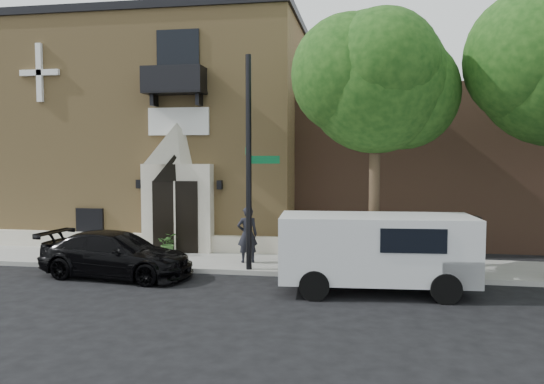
{
  "coord_description": "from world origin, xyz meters",
  "views": [
    {
      "loc": [
        5.7,
        -15.61,
        3.68
      ],
      "look_at": [
        2.63,
        2.0,
        2.43
      ],
      "focal_mm": 35.0,
      "sensor_mm": 36.0,
      "label": 1
    }
  ],
  "objects_px": {
    "pedestrian_far": "(476,240)",
    "fire_hydrant": "(353,258)",
    "black_sedan": "(117,254)",
    "street_sign": "(249,163)",
    "dumpster": "(425,253)",
    "pedestrian_near": "(247,234)",
    "cargo_van": "(383,250)"
  },
  "relations": [
    {
      "from": "cargo_van",
      "to": "fire_hydrant",
      "type": "relative_size",
      "value": 6.6
    },
    {
      "from": "street_sign",
      "to": "cargo_van",
      "type": "bearing_deg",
      "value": -39.16
    },
    {
      "from": "pedestrian_near",
      "to": "pedestrian_far",
      "type": "height_order",
      "value": "pedestrian_near"
    },
    {
      "from": "fire_hydrant",
      "to": "pedestrian_near",
      "type": "height_order",
      "value": "pedestrian_near"
    },
    {
      "from": "fire_hydrant",
      "to": "dumpster",
      "type": "height_order",
      "value": "dumpster"
    },
    {
      "from": "street_sign",
      "to": "pedestrian_far",
      "type": "bearing_deg",
      "value": -3.05
    },
    {
      "from": "black_sedan",
      "to": "pedestrian_near",
      "type": "relative_size",
      "value": 2.56
    },
    {
      "from": "cargo_van",
      "to": "street_sign",
      "type": "relative_size",
      "value": 0.8
    },
    {
      "from": "black_sedan",
      "to": "fire_hydrant",
      "type": "bearing_deg",
      "value": -71.81
    },
    {
      "from": "cargo_van",
      "to": "pedestrian_far",
      "type": "relative_size",
      "value": 3.27
    },
    {
      "from": "pedestrian_far",
      "to": "street_sign",
      "type": "bearing_deg",
      "value": 121.83
    },
    {
      "from": "fire_hydrant",
      "to": "pedestrian_near",
      "type": "distance_m",
      "value": 3.55
    },
    {
      "from": "pedestrian_far",
      "to": "dumpster",
      "type": "bearing_deg",
      "value": 150.96
    },
    {
      "from": "black_sedan",
      "to": "pedestrian_near",
      "type": "height_order",
      "value": "pedestrian_near"
    },
    {
      "from": "cargo_van",
      "to": "dumpster",
      "type": "height_order",
      "value": "cargo_van"
    },
    {
      "from": "dumpster",
      "to": "pedestrian_near",
      "type": "height_order",
      "value": "pedestrian_near"
    },
    {
      "from": "cargo_van",
      "to": "black_sedan",
      "type": "bearing_deg",
      "value": 172.2
    },
    {
      "from": "cargo_van",
      "to": "pedestrian_far",
      "type": "height_order",
      "value": "cargo_van"
    },
    {
      "from": "dumpster",
      "to": "black_sedan",
      "type": "bearing_deg",
      "value": -159.18
    },
    {
      "from": "pedestrian_near",
      "to": "pedestrian_far",
      "type": "distance_m",
      "value": 7.36
    },
    {
      "from": "pedestrian_far",
      "to": "fire_hydrant",
      "type": "bearing_deg",
      "value": 128.53
    },
    {
      "from": "black_sedan",
      "to": "cargo_van",
      "type": "distance_m",
      "value": 7.87
    },
    {
      "from": "dumpster",
      "to": "pedestrian_near",
      "type": "xyz_separation_m",
      "value": [
        -5.56,
        0.85,
        0.29
      ]
    },
    {
      "from": "black_sedan",
      "to": "dumpster",
      "type": "distance_m",
      "value": 9.21
    },
    {
      "from": "fire_hydrant",
      "to": "dumpster",
      "type": "distance_m",
      "value": 2.13
    },
    {
      "from": "fire_hydrant",
      "to": "pedestrian_far",
      "type": "distance_m",
      "value": 4.17
    },
    {
      "from": "black_sedan",
      "to": "pedestrian_near",
      "type": "distance_m",
      "value": 4.16
    },
    {
      "from": "street_sign",
      "to": "pedestrian_near",
      "type": "bearing_deg",
      "value": 88.55
    },
    {
      "from": "cargo_van",
      "to": "fire_hydrant",
      "type": "height_order",
      "value": "cargo_van"
    },
    {
      "from": "pedestrian_far",
      "to": "black_sedan",
      "type": "bearing_deg",
      "value": 122.37
    },
    {
      "from": "black_sedan",
      "to": "street_sign",
      "type": "relative_size",
      "value": 0.72
    },
    {
      "from": "black_sedan",
      "to": "pedestrian_far",
      "type": "relative_size",
      "value": 2.95
    }
  ]
}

